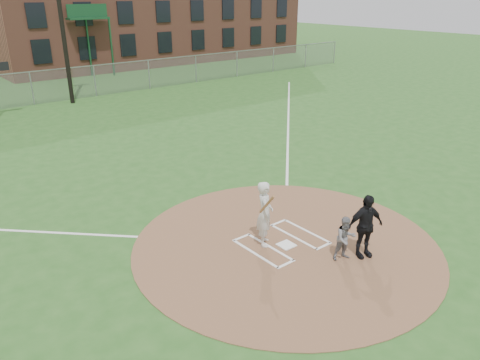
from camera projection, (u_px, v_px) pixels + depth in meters
ground at (286, 245)px, 12.94m from camera, size 140.00×140.00×0.00m
dirt_circle at (286, 244)px, 12.93m from camera, size 8.40×8.40×0.02m
home_plate at (286, 245)px, 12.84m from camera, size 0.44×0.44×0.03m
foul_line_first at (288, 123)px, 24.66m from camera, size 17.04×17.04×0.01m
catcher at (345, 238)px, 12.00m from camera, size 0.70×0.62×1.20m
umpire at (365, 226)px, 12.05m from camera, size 1.10×0.75×1.74m
batters_boxes at (282, 242)px, 13.04m from camera, size 2.08×1.88×0.01m
batter_at_plate at (265, 213)px, 12.60m from camera, size 0.76×1.10×1.84m
outfield_fence at (32, 88)px, 28.35m from camera, size 56.08×0.08×2.03m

